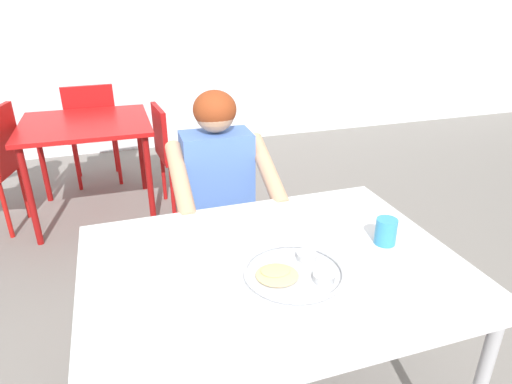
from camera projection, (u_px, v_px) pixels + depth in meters
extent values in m
cube|color=silver|center=(273.00, 267.00, 1.48)|extent=(1.25, 0.94, 0.03)
cylinder|color=#B2B2B7|center=(110.00, 314.00, 1.83)|extent=(0.04, 0.04, 0.73)
cylinder|color=#B2B2B7|center=(351.00, 266.00, 2.15)|extent=(0.04, 0.04, 0.73)
cylinder|color=#B7BABF|center=(294.00, 274.00, 1.41)|extent=(0.33, 0.33, 0.01)
torus|color=#B7BABF|center=(294.00, 271.00, 1.41)|extent=(0.33, 0.33, 0.01)
cylinder|color=#B2B5BA|center=(324.00, 277.00, 1.37)|extent=(0.07, 0.07, 0.02)
cylinder|color=maroon|center=(324.00, 276.00, 1.37)|extent=(0.06, 0.06, 0.01)
cylinder|color=#B2B5BA|center=(306.00, 256.00, 1.48)|extent=(0.07, 0.07, 0.02)
cylinder|color=#9E4714|center=(307.00, 254.00, 1.48)|extent=(0.06, 0.06, 0.01)
ellipsoid|color=#DBB77A|center=(277.00, 275.00, 1.39)|extent=(0.17, 0.16, 0.01)
ellipsoid|color=tan|center=(275.00, 270.00, 1.40)|extent=(0.11, 0.09, 0.01)
cylinder|color=#338CBF|center=(386.00, 231.00, 1.57)|extent=(0.08, 0.08, 0.10)
cylinder|color=#593319|center=(387.00, 224.00, 1.56)|extent=(0.06, 0.06, 0.02)
cube|color=red|center=(217.00, 228.00, 2.38)|extent=(0.40, 0.44, 0.04)
cube|color=red|center=(209.00, 179.00, 2.47)|extent=(0.37, 0.05, 0.38)
cylinder|color=red|center=(254.00, 275.00, 2.36)|extent=(0.03, 0.03, 0.40)
cylinder|color=red|center=(196.00, 285.00, 2.28)|extent=(0.03, 0.03, 0.40)
cylinder|color=red|center=(238.00, 243.00, 2.66)|extent=(0.03, 0.03, 0.40)
cylinder|color=red|center=(186.00, 251.00, 2.58)|extent=(0.03, 0.03, 0.40)
cylinder|color=#313131|center=(269.00, 304.00, 2.11)|extent=(0.10, 0.10, 0.44)
cylinder|color=#313131|center=(257.00, 237.00, 2.18)|extent=(0.13, 0.40, 0.12)
cylinder|color=#313131|center=(208.00, 316.00, 2.03)|extent=(0.10, 0.10, 0.44)
cylinder|color=#313131|center=(197.00, 246.00, 2.10)|extent=(0.13, 0.40, 0.12)
cube|color=#4C72C6|center=(217.00, 180.00, 2.21)|extent=(0.35, 0.21, 0.49)
cylinder|color=tan|center=(268.00, 170.00, 2.07)|extent=(0.09, 0.46, 0.25)
cylinder|color=tan|center=(180.00, 180.00, 1.96)|extent=(0.09, 0.46, 0.25)
sphere|color=tan|center=(215.00, 112.00, 2.07)|extent=(0.19, 0.19, 0.19)
ellipsoid|color=maroon|center=(215.00, 109.00, 2.06)|extent=(0.21, 0.20, 0.18)
cube|color=#B71414|center=(85.00, 124.00, 3.17)|extent=(0.89, 0.85, 0.03)
cylinder|color=maroon|center=(30.00, 198.00, 2.90)|extent=(0.04, 0.04, 0.70)
cylinder|color=maroon|center=(150.00, 183.00, 3.12)|extent=(0.04, 0.04, 0.70)
cylinder|color=maroon|center=(42.00, 161.00, 3.53)|extent=(0.04, 0.04, 0.70)
cylinder|color=maroon|center=(141.00, 151.00, 3.75)|extent=(0.04, 0.04, 0.70)
cube|color=#B71512|center=(4.00, 138.00, 2.99)|extent=(0.13, 0.37, 0.42)
cylinder|color=#B71512|center=(6.00, 210.00, 3.04)|extent=(0.03, 0.03, 0.43)
cylinder|color=#B71512|center=(24.00, 191.00, 3.32)|extent=(0.03, 0.03, 0.43)
cube|color=#A91314|center=(186.00, 153.00, 3.44)|extent=(0.44, 0.44, 0.04)
cube|color=#A91314|center=(160.00, 131.00, 3.29)|extent=(0.07, 0.39, 0.37)
cylinder|color=#A91314|center=(202.00, 170.00, 3.73)|extent=(0.03, 0.03, 0.42)
cylinder|color=#A91314|center=(214.00, 184.00, 3.46)|extent=(0.03, 0.03, 0.42)
cylinder|color=#A91314|center=(164.00, 176.00, 3.62)|extent=(0.03, 0.03, 0.42)
cylinder|color=#A91314|center=(173.00, 191.00, 3.34)|extent=(0.03, 0.03, 0.42)
cube|color=red|center=(93.00, 134.00, 3.89)|extent=(0.44, 0.43, 0.04)
cube|color=red|center=(90.00, 112.00, 3.63)|extent=(0.40, 0.06, 0.43)
cylinder|color=red|center=(77.00, 155.00, 4.07)|extent=(0.03, 0.03, 0.43)
cylinder|color=red|center=(115.00, 150.00, 4.18)|extent=(0.03, 0.03, 0.43)
cylinder|color=red|center=(77.00, 167.00, 3.79)|extent=(0.03, 0.03, 0.43)
cylinder|color=red|center=(118.00, 162.00, 3.90)|extent=(0.03, 0.03, 0.43)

